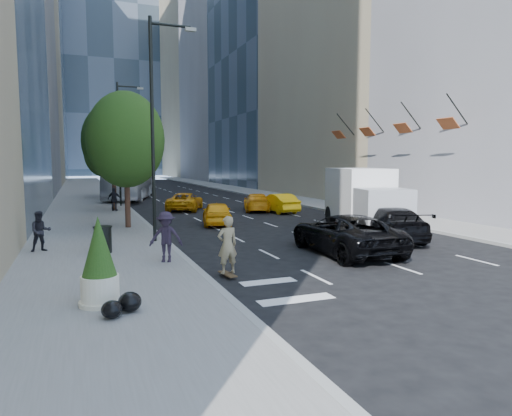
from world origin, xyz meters
name	(u,v)px	position (x,y,z in m)	size (l,w,h in m)	color
ground	(322,250)	(0.00, 0.00, 0.00)	(160.00, 160.00, 0.00)	black
sidewalk_left	(87,200)	(-9.00, 30.00, 0.07)	(6.00, 120.00, 0.15)	slate
sidewalk_right	(268,195)	(10.00, 30.00, 0.07)	(4.00, 120.00, 0.15)	slate
tower_left_end	(9,34)	(-22.00, 92.00, 30.00)	(20.00, 28.00, 60.00)	#2B3843
tower_right_mid	(239,20)	(22.00, 74.00, 32.50)	(20.00, 24.00, 65.00)	slate
tower_right_far	(208,78)	(22.00, 98.00, 25.00)	(20.00, 24.00, 50.00)	gray
tower_distant	(110,12)	(0.00, 120.00, 45.00)	(40.00, 20.00, 90.00)	#2B3843
lamp_near	(156,116)	(-6.32, 4.00, 5.81)	(2.13, 0.22, 10.00)	black
lamp_far	(121,137)	(-6.32, 22.00, 5.81)	(2.13, 0.22, 10.00)	black
tree_near	(126,140)	(-7.20, 9.00, 4.97)	(4.20, 4.20, 7.46)	black
tree_mid	(113,141)	(-7.20, 19.00, 5.32)	(4.50, 4.50, 7.99)	black
tree_far	(104,153)	(-7.20, 32.00, 4.62)	(3.90, 3.90, 6.92)	black
traffic_signal	(108,158)	(-6.40, 40.00, 4.23)	(2.48, 0.53, 5.20)	black
facade_flags	(386,127)	(10.64, 10.00, 6.18)	(1.85, 13.30, 2.05)	black
skateboarder	(227,249)	(-5.23, -3.00, 0.95)	(0.69, 0.45, 1.90)	#8B7B57
black_sedan_lincoln	(345,234)	(0.50, -1.00, 0.82)	(2.72, 5.90, 1.64)	black
black_sedan_mercedes	(388,223)	(4.20, 1.00, 0.81)	(2.27, 5.59, 1.62)	black
taxi_a	(217,213)	(-2.00, 9.19, 0.70)	(1.66, 4.12, 1.40)	#FFA90D
taxi_b	(279,203)	(4.20, 14.00, 0.70)	(1.49, 4.27, 1.41)	yellow
taxi_c	(185,201)	(-2.00, 18.00, 0.68)	(2.27, 4.93, 1.37)	orange
taxi_d	(257,202)	(3.03, 15.50, 0.68)	(1.90, 4.66, 1.35)	#FF9F0D
city_bus	(131,181)	(-4.80, 30.33, 1.87)	(3.14, 13.41, 3.74)	silver
box_truck	(364,199)	(5.08, 4.31, 1.73)	(4.16, 7.51, 3.40)	silver
pedestrian_a	(40,231)	(-11.20, 3.20, 0.97)	(0.80, 0.62, 1.65)	black
pedestrian_b	(114,199)	(-7.28, 18.00, 1.02)	(1.02, 0.42, 1.74)	black
pedestrian_c	(166,237)	(-6.80, -0.60, 1.07)	(1.19, 0.68, 1.84)	#251C2A
trash_can	(103,240)	(-8.86, 2.00, 0.66)	(0.68, 0.68, 1.02)	black
planter_shrub	(99,263)	(-9.27, -5.00, 1.24)	(0.95, 0.95, 2.28)	beige
garbage_bags	(123,305)	(-8.80, -5.97, 0.38)	(0.97, 0.94, 0.48)	black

